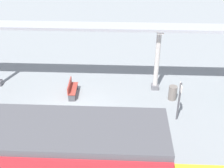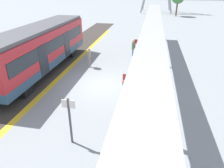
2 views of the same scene
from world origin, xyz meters
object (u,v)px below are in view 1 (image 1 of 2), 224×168
at_px(canopy_pillar_second, 157,60).
at_px(trash_bin, 173,93).
at_px(bench_mid_platform, 72,89).
at_px(platform_info_sign, 179,98).

distance_m(canopy_pillar_second, trash_bin, 2.11).
xyz_separation_m(canopy_pillar_second, bench_mid_platform, (-0.95, 5.00, -1.52)).
bearing_deg(bench_mid_platform, trash_bin, -91.67).
bearing_deg(platform_info_sign, bench_mid_platform, 70.32).
distance_m(bench_mid_platform, platform_info_sign, 6.34).
bearing_deg(trash_bin, platform_info_sign, 179.85).
bearing_deg(trash_bin, canopy_pillar_second, 39.35).
height_order(canopy_pillar_second, platform_info_sign, canopy_pillar_second).
bearing_deg(platform_info_sign, canopy_pillar_second, 16.62).
bearing_deg(trash_bin, bench_mid_platform, 88.33).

